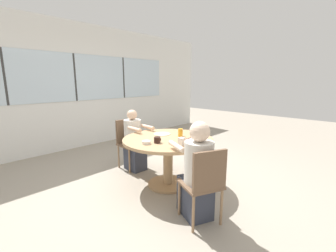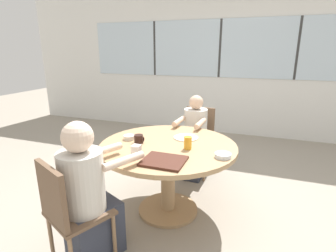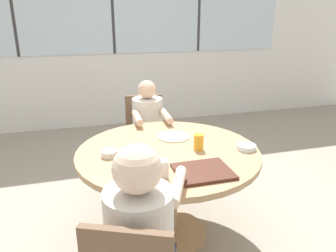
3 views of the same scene
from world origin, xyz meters
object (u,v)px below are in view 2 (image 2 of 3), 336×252
object	(u,v)px
chair_for_woman_green_shirt	(198,134)
coffee_mug	(139,139)
person_man_blue_shirt	(88,200)
bowl_white_shallow	(129,137)
chair_for_man_blue_shirt	(67,208)
juice_glass	(188,143)
bowl_cereal	(223,155)
milk_carton_small	(136,151)
person_woman_green_shirt	(194,141)

from	to	relation	value
chair_for_woman_green_shirt	coffee_mug	xyz separation A→B (m)	(-0.33, -1.08, 0.25)
chair_for_woman_green_shirt	person_man_blue_shirt	distance (m)	1.85
chair_for_woman_green_shirt	bowl_white_shallow	bearing A→B (deg)	68.33
person_man_blue_shirt	chair_for_woman_green_shirt	bearing A→B (deg)	101.68
chair_for_man_blue_shirt	coffee_mug	size ratio (longest dim) A/B	9.22
coffee_mug	juice_glass	xyz separation A→B (m)	(0.48, 0.01, 0.02)
chair_for_woman_green_shirt	chair_for_man_blue_shirt	bearing A→B (deg)	79.28
coffee_mug	juice_glass	bearing A→B (deg)	0.76
chair_for_woman_green_shirt	bowl_white_shallow	distance (m)	1.14
person_man_blue_shirt	bowl_white_shallow	bearing A→B (deg)	118.83
person_man_blue_shirt	juice_glass	xyz separation A→B (m)	(0.57, 0.72, 0.27)
bowl_cereal	person_man_blue_shirt	bearing A→B (deg)	-144.74
coffee_mug	juice_glass	size ratio (longest dim) A/B	0.81
person_man_blue_shirt	bowl_white_shallow	distance (m)	0.82
milk_carton_small	bowl_cereal	size ratio (longest dim) A/B	0.75
chair_for_woman_green_shirt	juice_glass	size ratio (longest dim) A/B	7.44
bowl_white_shallow	coffee_mug	bearing A→B (deg)	-25.44
chair_for_man_blue_shirt	coffee_mug	world-z (taller)	chair_for_man_blue_shirt
person_woman_green_shirt	person_man_blue_shirt	size ratio (longest dim) A/B	0.94
person_woman_green_shirt	person_man_blue_shirt	world-z (taller)	person_man_blue_shirt
person_man_blue_shirt	coffee_mug	world-z (taller)	person_man_blue_shirt
person_man_blue_shirt	bowl_cereal	world-z (taller)	person_man_blue_shirt
person_woman_green_shirt	bowl_white_shallow	xyz separation A→B (m)	(-0.46, -0.85, 0.27)
juice_glass	person_woman_green_shirt	bearing A→B (deg)	100.16
person_woman_green_shirt	bowl_cereal	world-z (taller)	person_woman_green_shirt
coffee_mug	milk_carton_small	world-z (taller)	milk_carton_small
coffee_mug	person_woman_green_shirt	bearing A→B (deg)	70.73
bowl_cereal	chair_for_woman_green_shirt	bearing A→B (deg)	112.47
chair_for_man_blue_shirt	bowl_white_shallow	xyz separation A→B (m)	(0.01, 0.93, 0.23)
chair_for_man_blue_shirt	juice_glass	size ratio (longest dim) A/B	7.44
person_man_blue_shirt	milk_carton_small	xyz separation A→B (m)	(0.21, 0.40, 0.27)
milk_carton_small	bowl_white_shallow	xyz separation A→B (m)	(-0.27, 0.38, -0.03)
chair_for_woman_green_shirt	person_woman_green_shirt	bearing A→B (deg)	90.00
milk_carton_small	bowl_cereal	xyz separation A→B (m)	(0.69, 0.23, -0.03)
person_man_blue_shirt	milk_carton_small	world-z (taller)	person_man_blue_shirt
chair_for_man_blue_shirt	bowl_cereal	bearing A→B (deg)	63.68
coffee_mug	bowl_white_shallow	distance (m)	0.16
person_woman_green_shirt	milk_carton_small	world-z (taller)	person_woman_green_shirt
chair_for_man_blue_shirt	chair_for_woman_green_shirt	bearing A→B (deg)	100.72
person_man_blue_shirt	milk_carton_small	bearing A→B (deg)	87.21
chair_for_woman_green_shirt	milk_carton_small	size ratio (longest dim) A/B	8.41
person_woman_green_shirt	bowl_white_shallow	size ratio (longest dim) A/B	9.45
person_woman_green_shirt	coffee_mug	distance (m)	1.02
chair_for_man_blue_shirt	milk_carton_small	world-z (taller)	chair_for_man_blue_shirt
person_woman_green_shirt	juice_glass	bearing A→B (deg)	103.27
chair_for_woman_green_shirt	bowl_white_shallow	world-z (taller)	chair_for_woman_green_shirt
juice_glass	milk_carton_small	world-z (taller)	juice_glass
person_man_blue_shirt	juice_glass	distance (m)	0.96
chair_for_man_blue_shirt	person_woman_green_shirt	bearing A→B (deg)	99.76
milk_carton_small	person_woman_green_shirt	bearing A→B (deg)	81.07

